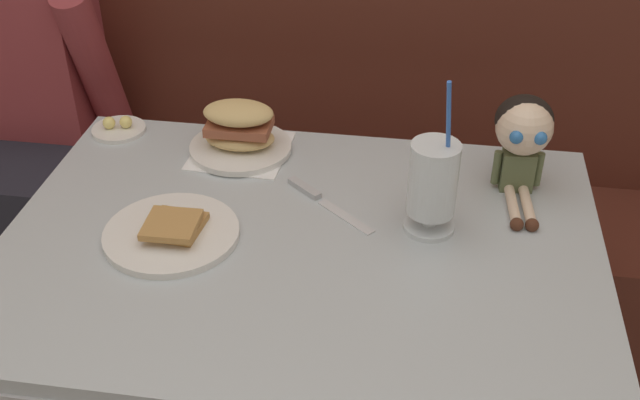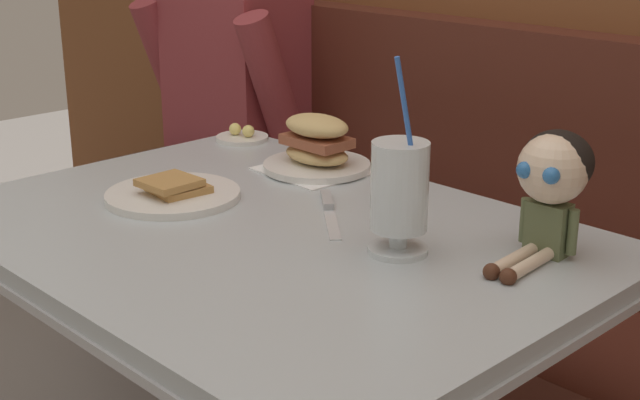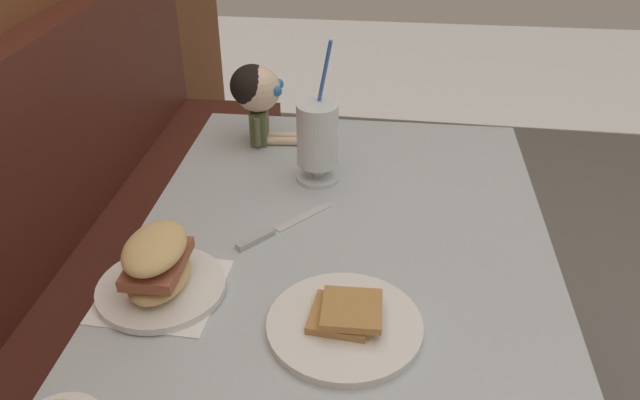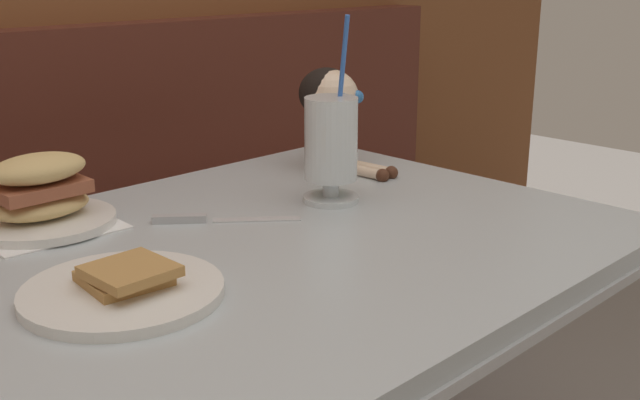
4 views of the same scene
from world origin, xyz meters
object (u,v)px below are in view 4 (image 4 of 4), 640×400
milkshake_glass (331,144)px  seated_doll (331,103)px  butter_knife (201,219)px  toast_plate (124,288)px  sandwich_plate (41,198)px

milkshake_glass → seated_doll: (0.17, 0.16, 0.03)m
butter_knife → milkshake_glass: bearing=-16.9°
toast_plate → seated_doll: bearing=22.6°
toast_plate → seated_doll: 0.69m
milkshake_glass → sandwich_plate: 0.47m
toast_plate → seated_doll: size_ratio=1.13×
milkshake_glass → butter_knife: (-0.22, 0.07, -0.10)m
milkshake_glass → seated_doll: bearing=44.6°
toast_plate → butter_knife: size_ratio=1.30×
milkshake_glass → sandwich_plate: bearing=151.9°
seated_doll → toast_plate: bearing=-157.4°
sandwich_plate → seated_doll: bearing=-5.6°
milkshake_glass → seated_doll: size_ratio=1.42×
milkshake_glass → butter_knife: bearing=163.1°
milkshake_glass → sandwich_plate: (-0.41, 0.22, -0.05)m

